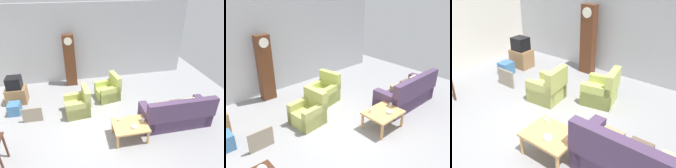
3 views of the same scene
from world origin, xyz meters
The scene contains 11 objects.
ground_plane centered at (0.00, 0.00, 0.00)m, with size 10.40×10.40×0.00m, color gray.
garage_door_wall centered at (0.00, 3.60, 1.60)m, with size 8.40×0.16×3.20m, color #ADAFB5.
couch_floral centered at (2.20, -0.16, 0.36)m, with size 2.10×0.89×1.04m.
armchair_olive_near centered at (-0.66, 1.03, 0.31)m, with size 0.87×0.84×0.92m.
armchair_olive_far centered at (0.49, 1.75, 0.31)m, with size 0.92×0.90×0.92m.
coffee_table_wood centered at (0.67, -0.45, 0.41)m, with size 0.96×0.76×0.47m.
grandfather_clock centered at (-0.81, 3.12, 1.07)m, with size 0.44×0.30×2.12m.
framed_picture_leaning centered at (-2.11, 0.87, 0.25)m, with size 0.60×0.05×0.50m, color gray.
cup_white_porcelain centered at (0.41, -0.23, 0.52)m, with size 0.08×0.08×0.09m, color white.
cup_blue_rimmed centered at (1.06, -0.39, 0.52)m, with size 0.08×0.08×0.08m, color silver.
bowl_white_stacked centered at (0.74, -0.60, 0.50)m, with size 0.17×0.17×0.06m, color white.
Camera 2 is at (-3.70, -3.57, 3.62)m, focal length 37.36 mm.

